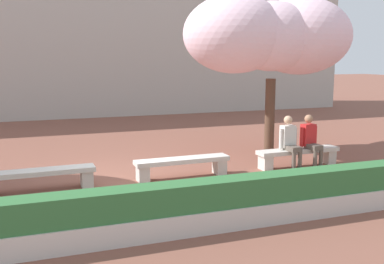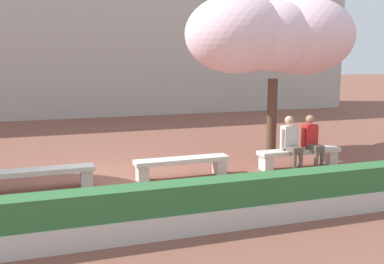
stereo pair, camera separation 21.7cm
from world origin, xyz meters
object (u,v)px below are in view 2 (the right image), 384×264
object	(u,v)px
stone_bench_center	(182,164)
stone_bench_near_east	(299,155)
stone_bench_near_west	(40,175)
person_seated_left	(291,140)
person_seated_right	(312,139)
cherry_tree_main	(273,36)

from	to	relation	value
stone_bench_center	stone_bench_near_east	world-z (taller)	same
stone_bench_near_west	person_seated_left	size ratio (longest dim) A/B	1.71
person_seated_right	person_seated_left	bearing A→B (deg)	-179.98
stone_bench_near_east	person_seated_right	bearing A→B (deg)	-9.87
stone_bench_near_west	person_seated_right	world-z (taller)	person_seated_right
cherry_tree_main	person_seated_right	bearing A→B (deg)	-86.86
stone_bench_near_west	cherry_tree_main	xyz separation A→B (m)	(6.32, 1.89, 2.98)
stone_bench_center	cherry_tree_main	bearing A→B (deg)	30.14
stone_bench_near_west	stone_bench_near_east	xyz separation A→B (m)	(6.12, 0.00, 0.00)
stone_bench_center	person_seated_right	bearing A→B (deg)	-0.90
person_seated_left	stone_bench_center	bearing A→B (deg)	178.90
stone_bench_near_east	cherry_tree_main	world-z (taller)	cherry_tree_main
stone_bench_near_east	cherry_tree_main	bearing A→B (deg)	84.01
person_seated_right	stone_bench_center	bearing A→B (deg)	179.10
stone_bench_near_east	person_seated_left	size ratio (longest dim) A/B	1.71
stone_bench_center	cherry_tree_main	xyz separation A→B (m)	(3.26, 1.89, 2.98)
person_seated_left	cherry_tree_main	world-z (taller)	cherry_tree_main
cherry_tree_main	stone_bench_near_east	bearing A→B (deg)	-95.99
stone_bench_center	cherry_tree_main	world-z (taller)	cherry_tree_main
stone_bench_near_west	stone_bench_center	xyz separation A→B (m)	(3.06, 0.00, 0.00)
stone_bench_center	cherry_tree_main	distance (m)	4.81
stone_bench_center	person_seated_right	distance (m)	3.39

